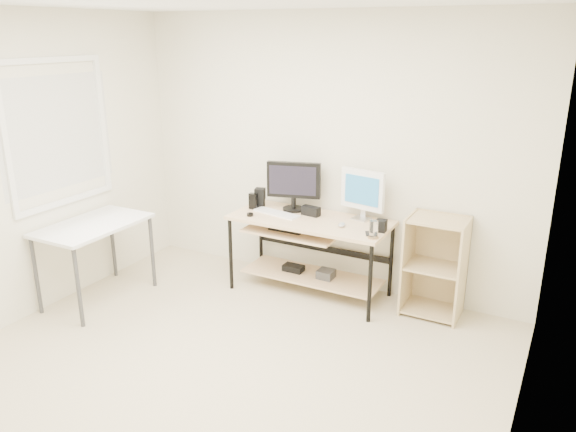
# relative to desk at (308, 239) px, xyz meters

# --- Properties ---
(room) EXTENTS (4.01, 4.01, 2.62)m
(room) POSITION_rel_desk_xyz_m (-0.11, -1.62, 0.78)
(room) COLOR beige
(room) RESTS_ON ground
(desk) EXTENTS (1.50, 0.65, 0.75)m
(desk) POSITION_rel_desk_xyz_m (0.00, 0.00, 0.00)
(desk) COLOR beige
(desk) RESTS_ON ground
(side_table) EXTENTS (0.60, 1.00, 0.75)m
(side_table) POSITION_rel_desk_xyz_m (-1.65, -1.06, 0.13)
(side_table) COLOR white
(side_table) RESTS_ON ground
(shelf_unit) EXTENTS (0.50, 0.40, 0.90)m
(shelf_unit) POSITION_rel_desk_xyz_m (1.18, 0.16, -0.09)
(shelf_unit) COLOR #CFB681
(shelf_unit) RESTS_ON ground
(black_monitor) EXTENTS (0.51, 0.22, 0.48)m
(black_monitor) POSITION_rel_desk_xyz_m (-0.23, 0.16, 0.48)
(black_monitor) COLOR black
(black_monitor) RESTS_ON desk
(white_imac) EXTENTS (0.44, 0.14, 0.47)m
(white_imac) POSITION_rel_desk_xyz_m (0.45, 0.20, 0.48)
(white_imac) COLOR silver
(white_imac) RESTS_ON desk
(keyboard) EXTENTS (0.49, 0.22, 0.02)m
(keyboard) POSITION_rel_desk_xyz_m (-0.32, -0.03, 0.22)
(keyboard) COLOR white
(keyboard) RESTS_ON desk
(mouse) EXTENTS (0.08, 0.11, 0.03)m
(mouse) POSITION_rel_desk_xyz_m (0.37, -0.07, 0.23)
(mouse) COLOR #B1B1B6
(mouse) RESTS_ON desk
(center_speaker) EXTENTS (0.19, 0.10, 0.09)m
(center_speaker) POSITION_rel_desk_xyz_m (-0.01, 0.08, 0.26)
(center_speaker) COLOR black
(center_speaker) RESTS_ON desk
(speaker_left) EXTENTS (0.12, 0.12, 0.19)m
(speaker_left) POSITION_rel_desk_xyz_m (-0.58, 0.09, 0.31)
(speaker_left) COLOR black
(speaker_left) RESTS_ON desk
(speaker_right) EXTENTS (0.09, 0.09, 0.11)m
(speaker_right) POSITION_rel_desk_xyz_m (0.72, -0.03, 0.26)
(speaker_right) COLOR black
(speaker_right) RESTS_ON desk
(audio_controller) EXTENTS (0.08, 0.05, 0.16)m
(audio_controller) POSITION_rel_desk_xyz_m (-0.60, 0.00, 0.29)
(audio_controller) COLOR black
(audio_controller) RESTS_ON desk
(volume_puck) EXTENTS (0.07, 0.07, 0.03)m
(volume_puck) POSITION_rel_desk_xyz_m (-0.51, -0.20, 0.22)
(volume_puck) COLOR black
(volume_puck) RESTS_ON desk
(smartphone) EXTENTS (0.10, 0.13, 0.01)m
(smartphone) POSITION_rel_desk_xyz_m (0.66, -0.14, 0.22)
(smartphone) COLOR black
(smartphone) RESTS_ON desk
(coaster) EXTENTS (0.11, 0.11, 0.01)m
(coaster) POSITION_rel_desk_xyz_m (0.72, -0.22, 0.21)
(coaster) COLOR #A67B4B
(coaster) RESTS_ON desk
(drinking_glass) EXTENTS (0.09, 0.09, 0.15)m
(drinking_glass) POSITION_rel_desk_xyz_m (0.72, -0.22, 0.29)
(drinking_glass) COLOR white
(drinking_glass) RESTS_ON coaster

